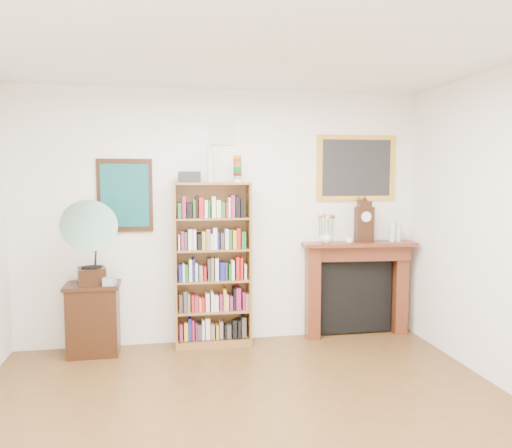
{
  "coord_description": "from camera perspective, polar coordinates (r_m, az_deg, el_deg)",
  "views": [
    {
      "loc": [
        -0.61,
        -3.01,
        1.86
      ],
      "look_at": [
        0.22,
        1.6,
        1.41
      ],
      "focal_mm": 35.0,
      "sensor_mm": 36.0,
      "label": 1
    }
  ],
  "objects": [
    {
      "name": "teal_poster",
      "position": [
        5.51,
        -14.75,
        3.17
      ],
      "size": [
        0.58,
        0.04,
        0.78
      ],
      "color": "black",
      "rests_on": "back_wall"
    },
    {
      "name": "flower_vase",
      "position": [
        5.69,
        8.02,
        -1.49
      ],
      "size": [
        0.15,
        0.15,
        0.14
      ],
      "primitive_type": "imported",
      "rotation": [
        0.0,
        0.0,
        0.17
      ],
      "color": "white",
      "rests_on": "fireplace"
    },
    {
      "name": "side_cabinet",
      "position": [
        5.55,
        -18.08,
        -10.27
      ],
      "size": [
        0.55,
        0.4,
        0.75
      ],
      "primitive_type": "cube",
      "rotation": [
        0.0,
        0.0,
        0.0
      ],
      "color": "black",
      "rests_on": "floor"
    },
    {
      "name": "mantel_clock",
      "position": [
        5.86,
        12.27,
        0.2
      ],
      "size": [
        0.2,
        0.12,
        0.47
      ],
      "rotation": [
        0.0,
        0.0,
        0.03
      ],
      "color": "black",
      "rests_on": "fireplace"
    },
    {
      "name": "teacup",
      "position": [
        5.69,
        10.58,
        -1.9
      ],
      "size": [
        0.09,
        0.09,
        0.06
      ],
      "primitive_type": "imported",
      "rotation": [
        0.0,
        0.0,
        0.13
      ],
      "color": "white",
      "rests_on": "fireplace"
    },
    {
      "name": "bottle_left",
      "position": [
        5.97,
        15.32,
        -0.8
      ],
      "size": [
        0.07,
        0.07,
        0.24
      ],
      "primitive_type": "cylinder",
      "color": "silver",
      "rests_on": "fireplace"
    },
    {
      "name": "room",
      "position": [
        3.11,
        1.32,
        -3.01
      ],
      "size": [
        4.51,
        5.01,
        2.81
      ],
      "color": "#553919",
      "rests_on": "ground"
    },
    {
      "name": "bottle_right",
      "position": [
        6.01,
        15.96,
        -0.97
      ],
      "size": [
        0.06,
        0.06,
        0.2
      ],
      "primitive_type": "cylinder",
      "color": "silver",
      "rests_on": "fireplace"
    },
    {
      "name": "bookshelf",
      "position": [
        5.43,
        -4.98,
        -3.6
      ],
      "size": [
        0.83,
        0.3,
        2.06
      ],
      "rotation": [
        0.0,
        0.0,
        -0.02
      ],
      "color": "brown",
      "rests_on": "floor"
    },
    {
      "name": "small_picture",
      "position": [
        5.55,
        -3.86,
        10.59
      ],
      "size": [
        0.26,
        0.04,
        0.3
      ],
      "color": "white",
      "rests_on": "back_wall"
    },
    {
      "name": "gramophone",
      "position": [
        5.25,
        -18.62,
        -1.49
      ],
      "size": [
        0.66,
        0.77,
        0.88
      ],
      "rotation": [
        0.0,
        0.0,
        0.22
      ],
      "color": "black",
      "rests_on": "side_cabinet"
    },
    {
      "name": "cd_stack",
      "position": [
        5.33,
        -16.4,
        -6.29
      ],
      "size": [
        0.13,
        0.13,
        0.08
      ],
      "primitive_type": "cube",
      "rotation": [
        0.0,
        0.0,
        -0.13
      ],
      "color": "silver",
      "rests_on": "side_cabinet"
    },
    {
      "name": "fireplace",
      "position": [
        5.95,
        11.39,
        -6.35
      ],
      "size": [
        1.32,
        0.41,
        1.1
      ],
      "rotation": [
        0.0,
        0.0,
        -0.07
      ],
      "color": "#4F2412",
      "rests_on": "floor"
    },
    {
      "name": "gilt_painting",
      "position": [
        5.9,
        11.39,
        6.3
      ],
      "size": [
        0.95,
        0.04,
        0.75
      ],
      "color": "gold",
      "rests_on": "back_wall"
    }
  ]
}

